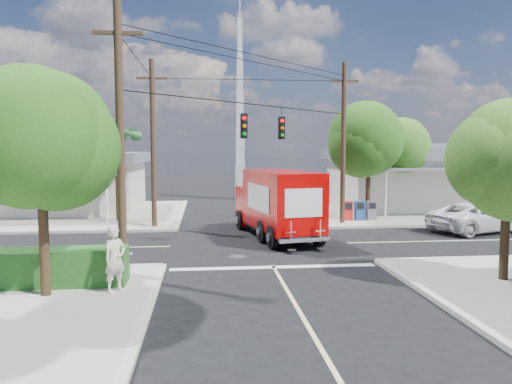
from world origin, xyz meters
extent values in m
plane|color=black|center=(0.00, 0.00, 0.00)|extent=(120.00, 120.00, 0.00)
cube|color=#9C978D|center=(11.00, 11.00, 0.07)|extent=(14.00, 14.00, 0.14)
cube|color=#BAB5A5|center=(4.00, 11.00, 0.07)|extent=(0.25, 14.00, 0.14)
cube|color=#BAB5A5|center=(11.00, 4.00, 0.07)|extent=(14.00, 0.25, 0.14)
cube|color=#9C978D|center=(-11.00, 11.00, 0.07)|extent=(14.00, 14.00, 0.14)
cube|color=#BAB5A5|center=(-4.00, 11.00, 0.07)|extent=(0.25, 14.00, 0.14)
cube|color=#BAB5A5|center=(-11.00, 4.00, 0.07)|extent=(14.00, 0.25, 0.14)
cube|color=#BAB5A5|center=(4.00, -11.00, 0.07)|extent=(0.25, 14.00, 0.14)
cube|color=#BAB5A5|center=(-4.00, -11.00, 0.07)|extent=(0.25, 14.00, 0.14)
cube|color=beige|center=(0.00, 10.00, 0.01)|extent=(0.12, 12.00, 0.01)
cube|color=beige|center=(0.00, -10.00, 0.01)|extent=(0.12, 12.00, 0.01)
cube|color=beige|center=(10.00, 0.00, 0.01)|extent=(12.00, 0.12, 0.01)
cube|color=beige|center=(-10.00, 0.00, 0.01)|extent=(12.00, 0.12, 0.01)
cube|color=silver|center=(0.00, -4.30, 0.01)|extent=(7.50, 0.40, 0.01)
cube|color=silver|center=(12.50, 12.00, 1.84)|extent=(11.00, 8.00, 3.40)
cube|color=slate|center=(12.50, 12.00, 3.89)|extent=(11.80, 8.80, 0.70)
cube|color=slate|center=(12.50, 12.00, 4.39)|extent=(6.05, 4.40, 0.50)
cube|color=slate|center=(12.50, 7.10, 3.04)|extent=(9.90, 1.80, 0.15)
cylinder|color=silver|center=(8.10, 6.30, 1.59)|extent=(0.12, 0.12, 2.90)
cube|color=beige|center=(-12.00, 12.50, 1.74)|extent=(10.00, 8.00, 3.20)
cube|color=slate|center=(-12.00, 12.50, 3.69)|extent=(10.80, 8.80, 0.70)
cube|color=slate|center=(-12.00, 12.50, 4.19)|extent=(5.50, 4.40, 0.50)
cube|color=slate|center=(-12.00, 7.60, 2.84)|extent=(9.00, 1.80, 0.15)
cylinder|color=silver|center=(-8.00, 6.80, 1.49)|extent=(0.12, 0.12, 2.70)
cube|color=silver|center=(0.50, 20.00, 1.50)|extent=(0.80, 0.80, 3.00)
cube|color=silver|center=(0.50, 20.00, 4.50)|extent=(0.70, 0.70, 3.00)
cube|color=silver|center=(0.50, 20.00, 7.50)|extent=(0.60, 0.60, 3.00)
cube|color=silver|center=(0.50, 20.00, 10.50)|extent=(0.50, 0.50, 3.00)
cube|color=silver|center=(0.50, 20.00, 13.50)|extent=(0.40, 0.40, 3.00)
cylinder|color=silver|center=(0.50, 20.00, 16.00)|extent=(0.10, 0.10, 2.00)
cylinder|color=#422D1C|center=(-7.00, -7.50, 2.00)|extent=(0.28, 0.28, 3.71)
sphere|color=#25501B|center=(-7.00, -7.50, 4.32)|extent=(3.71, 3.71, 3.71)
sphere|color=#25501B|center=(-7.40, -7.30, 4.55)|extent=(3.02, 3.02, 3.02)
sphere|color=#25501B|center=(-6.65, -7.80, 4.20)|extent=(3.25, 3.25, 3.25)
cylinder|color=#422D1C|center=(7.20, 6.80, 2.19)|extent=(0.28, 0.28, 4.10)
sphere|color=#25501B|center=(7.20, 6.80, 4.75)|extent=(4.10, 4.10, 4.10)
sphere|color=#25501B|center=(6.80, 7.00, 5.00)|extent=(3.33, 3.33, 3.33)
sphere|color=#25501B|center=(7.55, 6.50, 4.62)|extent=(3.58, 3.58, 3.58)
cylinder|color=#422D1C|center=(9.80, 9.00, 1.93)|extent=(0.28, 0.28, 3.58)
sphere|color=#2C691B|center=(9.80, 9.00, 4.17)|extent=(3.58, 3.58, 3.58)
sphere|color=#2C691B|center=(9.40, 9.20, 4.40)|extent=(2.91, 2.91, 2.91)
sphere|color=#2C691B|center=(10.15, 8.70, 4.06)|extent=(3.14, 3.14, 3.14)
cylinder|color=#422D1C|center=(7.00, -7.20, 1.87)|extent=(0.28, 0.28, 3.46)
sphere|color=#2C691B|center=(7.00, -7.20, 4.03)|extent=(3.46, 3.46, 3.46)
sphere|color=#2C691B|center=(6.60, -7.00, 4.24)|extent=(2.81, 2.81, 2.81)
cylinder|color=#422D1C|center=(-7.50, 7.50, 2.64)|extent=(0.24, 0.24, 5.00)
cone|color=#29632D|center=(-6.60, 7.50, 5.24)|extent=(0.50, 2.06, 0.98)
cone|color=#29632D|center=(-6.94, 8.20, 5.24)|extent=(1.92, 1.68, 0.98)
cone|color=#29632D|center=(-7.70, 8.38, 5.24)|extent=(2.12, 0.95, 0.98)
cone|color=#29632D|center=(-8.31, 7.89, 5.24)|extent=(1.34, 2.07, 0.98)
cone|color=#29632D|center=(-8.31, 7.11, 5.24)|extent=(1.34, 2.07, 0.98)
cone|color=#29632D|center=(-7.70, 6.62, 5.24)|extent=(2.12, 0.95, 0.98)
cone|color=#29632D|center=(-6.94, 6.80, 5.24)|extent=(1.92, 1.68, 0.98)
cylinder|color=#422D1C|center=(-9.50, 9.00, 2.44)|extent=(0.24, 0.24, 4.60)
cone|color=#29632D|center=(-8.60, 9.00, 4.84)|extent=(0.50, 2.06, 0.98)
cone|color=#29632D|center=(-8.94, 9.70, 4.84)|extent=(1.92, 1.68, 0.98)
cone|color=#29632D|center=(-9.70, 9.88, 4.84)|extent=(2.12, 0.95, 0.98)
cone|color=#29632D|center=(-10.31, 9.39, 4.84)|extent=(1.34, 2.07, 0.98)
cone|color=#29632D|center=(-10.31, 8.61, 4.84)|extent=(1.34, 2.07, 0.98)
cone|color=#29632D|center=(-9.70, 8.12, 4.84)|extent=(2.12, 0.95, 0.98)
cone|color=#29632D|center=(-8.94, 8.30, 4.84)|extent=(1.92, 1.68, 0.98)
cylinder|color=#473321|center=(-5.20, -5.20, 4.50)|extent=(0.28, 0.28, 9.00)
cube|color=#473321|center=(-5.20, -5.20, 8.00)|extent=(1.60, 0.12, 0.12)
cylinder|color=#473321|center=(5.20, 5.20, 4.50)|extent=(0.28, 0.28, 9.00)
cube|color=#473321|center=(5.20, 5.20, 8.00)|extent=(1.60, 0.12, 0.12)
cylinder|color=#473321|center=(-5.20, 5.20, 4.50)|extent=(0.28, 0.28, 9.00)
cube|color=#473321|center=(-5.20, 5.20, 8.00)|extent=(1.60, 0.12, 0.12)
cylinder|color=black|center=(0.00, 0.00, 6.20)|extent=(10.43, 10.43, 0.04)
cube|color=black|center=(-0.80, -0.80, 5.25)|extent=(0.30, 0.24, 1.05)
sphere|color=red|center=(-0.80, -0.94, 5.58)|extent=(0.20, 0.20, 0.20)
cube|color=black|center=(1.10, 1.10, 5.25)|extent=(0.30, 0.24, 1.05)
sphere|color=red|center=(1.10, 0.96, 5.58)|extent=(0.20, 0.20, 0.20)
cube|color=silver|center=(-7.80, -5.60, 0.49)|extent=(5.94, 0.05, 0.08)
cube|color=silver|center=(-7.80, -5.60, 0.89)|extent=(5.94, 0.05, 0.08)
cube|color=silver|center=(-5.00, -5.60, 0.64)|extent=(0.09, 0.06, 1.00)
cube|color=#1F4719|center=(-8.00, -6.40, 0.69)|extent=(6.20, 1.20, 1.10)
cube|color=red|center=(5.80, 6.20, 0.69)|extent=(0.50, 0.50, 1.10)
cube|color=#1E4999|center=(6.50, 6.20, 0.69)|extent=(0.50, 0.50, 1.10)
cube|color=slate|center=(7.20, 6.20, 0.69)|extent=(0.50, 0.50, 1.10)
cube|color=black|center=(0.97, 1.85, 0.51)|extent=(3.45, 7.52, 0.23)
cube|color=#B50202|center=(0.44, 4.64, 1.25)|extent=(2.48, 1.97, 2.04)
cube|color=black|center=(0.32, 5.28, 1.63)|extent=(1.96, 0.59, 0.88)
cube|color=silver|center=(0.28, 5.46, 0.60)|extent=(2.12, 0.51, 0.33)
cube|color=#B50202|center=(1.12, 1.03, 1.90)|extent=(3.28, 5.73, 2.69)
cube|color=white|center=(2.28, 1.25, 2.04)|extent=(0.64, 3.29, 1.21)
cube|color=white|center=(-0.04, 0.81, 2.04)|extent=(0.64, 3.29, 1.21)
cube|color=white|center=(1.62, -1.64, 2.04)|extent=(1.65, 0.33, 1.21)
cube|color=silver|center=(1.65, -1.75, 0.51)|extent=(2.23, 0.64, 0.17)
cube|color=silver|center=(1.03, -1.99, 0.88)|extent=(0.42, 0.13, 0.93)
cube|color=silver|center=(2.31, -1.75, 0.88)|extent=(0.42, 0.13, 0.93)
cylinder|color=black|center=(-0.58, 4.30, 0.51)|extent=(0.48, 1.06, 1.02)
cylinder|color=black|center=(1.52, 4.70, 0.51)|extent=(0.48, 1.06, 1.02)
cylinder|color=black|center=(0.42, -0.99, 0.51)|extent=(0.48, 1.06, 1.02)
cylinder|color=black|center=(2.52, -0.60, 0.51)|extent=(0.48, 1.06, 1.02)
imported|color=silver|center=(11.59, 2.27, 0.76)|extent=(5.98, 4.16, 1.52)
imported|color=beige|center=(-5.08, -7.32, 1.10)|extent=(0.82, 0.82, 1.92)
camera|label=1|loc=(-2.46, -21.94, 4.31)|focal=35.00mm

